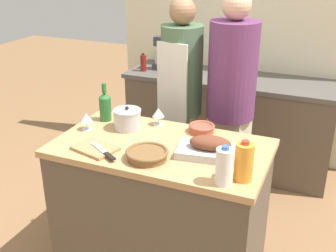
% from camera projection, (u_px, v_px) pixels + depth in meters
% --- Properties ---
extents(kitchen_island, '(1.28, 0.72, 0.92)m').
position_uv_depth(kitchen_island, '(161.00, 210.00, 2.68)').
color(kitchen_island, brown).
rests_on(kitchen_island, ground_plane).
extents(back_counter, '(1.96, 0.60, 0.90)m').
position_uv_depth(back_counter, '(228.00, 122.00, 4.03)').
color(back_counter, brown).
rests_on(back_counter, ground_plane).
extents(back_wall, '(2.46, 0.10, 2.55)m').
position_uv_depth(back_wall, '(243.00, 29.00, 4.00)').
color(back_wall, beige).
rests_on(back_wall, ground_plane).
extents(roasting_pan, '(0.39, 0.27, 0.12)m').
position_uv_depth(roasting_pan, '(210.00, 148.00, 2.36)').
color(roasting_pan, '#BCBCC1').
rests_on(roasting_pan, kitchen_island).
extents(wicker_basket, '(0.24, 0.24, 0.05)m').
position_uv_depth(wicker_basket, '(147.00, 154.00, 2.33)').
color(wicker_basket, brown).
rests_on(wicker_basket, kitchen_island).
extents(cutting_board, '(0.28, 0.23, 0.02)m').
position_uv_depth(cutting_board, '(95.00, 148.00, 2.44)').
color(cutting_board, '#AD7F51').
rests_on(cutting_board, kitchen_island).
extents(stock_pot, '(0.18, 0.18, 0.15)m').
position_uv_depth(stock_pot, '(127.00, 119.00, 2.70)').
color(stock_pot, '#B7B7BC').
rests_on(stock_pot, kitchen_island).
extents(mixing_bowl, '(0.17, 0.17, 0.05)m').
position_uv_depth(mixing_bowl, '(202.00, 128.00, 2.66)').
color(mixing_bowl, '#A84C38').
rests_on(mixing_bowl, kitchen_island).
extents(juice_jug, '(0.09, 0.09, 0.22)m').
position_uv_depth(juice_jug, '(244.00, 162.00, 2.10)').
color(juice_jug, orange).
rests_on(juice_jug, kitchen_island).
extents(milk_jug, '(0.09, 0.09, 0.21)m').
position_uv_depth(milk_jug, '(224.00, 167.00, 2.06)').
color(milk_jug, white).
rests_on(milk_jug, kitchen_island).
extents(wine_bottle_green, '(0.08, 0.08, 0.26)m').
position_uv_depth(wine_bottle_green, '(105.00, 106.00, 2.82)').
color(wine_bottle_green, '#28662D').
rests_on(wine_bottle_green, kitchen_island).
extents(wine_glass_left, '(0.08, 0.08, 0.12)m').
position_uv_depth(wine_glass_left, '(158.00, 113.00, 2.75)').
color(wine_glass_left, silver).
rests_on(wine_glass_left, kitchen_island).
extents(wine_glass_right, '(0.08, 0.08, 0.11)m').
position_uv_depth(wine_glass_right, '(86.00, 118.00, 2.68)').
color(wine_glass_right, silver).
rests_on(wine_glass_right, kitchen_island).
extents(knife_chef, '(0.23, 0.16, 0.01)m').
position_uv_depth(knife_chef, '(104.00, 151.00, 2.38)').
color(knife_chef, '#B7B7BC').
rests_on(knife_chef, cutting_board).
extents(stand_mixer, '(0.18, 0.14, 0.32)m').
position_uv_depth(stand_mixer, '(163.00, 56.00, 4.05)').
color(stand_mixer, '#333842').
rests_on(stand_mixer, back_counter).
extents(condiment_bottle_tall, '(0.06, 0.06, 0.17)m').
position_uv_depth(condiment_bottle_tall, '(143.00, 63.00, 4.02)').
color(condiment_bottle_tall, maroon).
rests_on(condiment_bottle_tall, back_counter).
extents(condiment_bottle_short, '(0.07, 0.07, 0.14)m').
position_uv_depth(condiment_bottle_short, '(191.00, 69.00, 3.88)').
color(condiment_bottle_short, '#B28E2D').
rests_on(condiment_bottle_short, back_counter).
extents(person_cook_aproned, '(0.31, 0.33, 1.68)m').
position_uv_depth(person_cook_aproned, '(181.00, 97.00, 3.24)').
color(person_cook_aproned, beige).
rests_on(person_cook_aproned, ground_plane).
extents(person_cook_guest, '(0.35, 0.35, 1.75)m').
position_uv_depth(person_cook_guest, '(231.00, 100.00, 3.08)').
color(person_cook_guest, beige).
rests_on(person_cook_guest, ground_plane).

